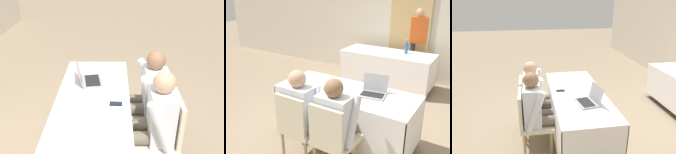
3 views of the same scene
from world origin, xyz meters
The scene contains 10 objects.
ground_plane centered at (0.00, 0.00, 0.00)m, with size 24.00×24.00×0.00m, color gray.
conference_table_near centered at (0.00, 0.00, 0.55)m, with size 1.85×0.75×0.73m.
laptop centered at (0.35, 0.07, 0.77)m, with size 0.36×0.34×0.24m.
cell_phone centered at (-0.10, -0.23, 0.73)m, with size 0.07×0.13×0.01m.
paper_beside_laptop centered at (-0.55, 0.03, 0.73)m, with size 0.22×0.30×0.00m.
paper_centre_table centered at (0.10, -0.14, 0.73)m, with size 0.27×0.34×0.00m.
chair_near_left centered at (-0.24, -0.68, 0.49)m, with size 0.44×0.44×0.89m.
chair_near_right centered at (0.24, -0.68, 0.49)m, with size 0.44×0.44×0.89m.
person_checkered_shirt centered at (-0.24, -0.58, 0.65)m, with size 0.50×0.52×1.15m.
person_white_shirt centered at (0.24, -0.58, 0.65)m, with size 0.50×0.52×1.15m.
Camera 3 is at (2.82, -0.65, 2.02)m, focal length 35.00 mm.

